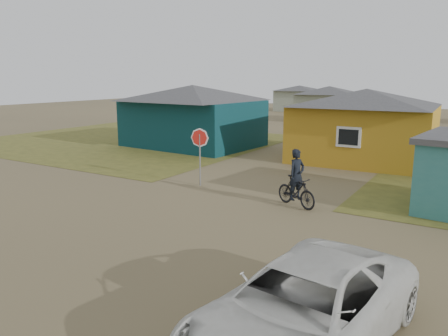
{
  "coord_description": "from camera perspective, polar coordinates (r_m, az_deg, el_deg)",
  "views": [
    {
      "loc": [
        8.24,
        -10.11,
        4.51
      ],
      "look_at": [
        0.28,
        3.0,
        1.3
      ],
      "focal_mm": 35.0,
      "sensor_mm": 36.0,
      "label": 1
    }
  ],
  "objects": [
    {
      "name": "house_pale_north",
      "position": [
        60.42,
        9.78,
        9.03
      ],
      "size": [
        6.28,
        5.81,
        3.4
      ],
      "color": "gray",
      "rests_on": "ground"
    },
    {
      "name": "grass_nw",
      "position": [
        32.39,
        -12.52,
        3.54
      ],
      "size": [
        20.0,
        18.0,
        0.0
      ],
      "primitive_type": "cube",
      "color": "olive",
      "rests_on": "ground"
    },
    {
      "name": "house_teal",
      "position": [
        29.05,
        -4.07,
        6.94
      ],
      "size": [
        8.93,
        7.08,
        4.0
      ],
      "color": "#092D34",
      "rests_on": "ground"
    },
    {
      "name": "vehicle",
      "position": [
        7.71,
        10.39,
        -17.67
      ],
      "size": [
        3.09,
        5.58,
        1.48
      ],
      "primitive_type": "imported",
      "rotation": [
        0.0,
        0.0,
        -0.12
      ],
      "color": "silver",
      "rests_on": "ground"
    },
    {
      "name": "cyclist",
      "position": [
        15.57,
        9.43,
        -2.32
      ],
      "size": [
        1.87,
        1.2,
        2.06
      ],
      "color": "black",
      "rests_on": "ground"
    },
    {
      "name": "house_yellow",
      "position": [
        24.91,
        17.88,
        5.47
      ],
      "size": [
        7.72,
        6.76,
        3.9
      ],
      "color": "#AF7E1A",
      "rests_on": "ground"
    },
    {
      "name": "ground",
      "position": [
        13.8,
        -7.53,
        -7.36
      ],
      "size": [
        120.0,
        120.0,
        0.0
      ],
      "primitive_type": "plane",
      "color": "brown"
    },
    {
      "name": "house_pale_west",
      "position": [
        46.43,
        13.51,
        8.22
      ],
      "size": [
        7.04,
        6.15,
        3.6
      ],
      "color": "gray",
      "rests_on": "ground"
    },
    {
      "name": "stop_sign",
      "position": [
        18.16,
        -3.18,
        3.21
      ],
      "size": [
        0.79,
        0.2,
        2.44
      ],
      "color": "gray",
      "rests_on": "ground"
    }
  ]
}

